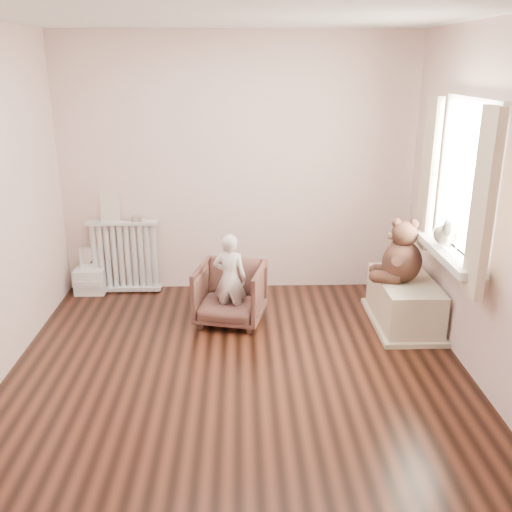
{
  "coord_description": "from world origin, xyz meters",
  "views": [
    {
      "loc": [
        0.03,
        -3.95,
        2.3
      ],
      "look_at": [
        0.15,
        0.45,
        0.8
      ],
      "focal_mm": 40.0,
      "sensor_mm": 36.0,
      "label": 1
    }
  ],
  "objects_px": {
    "toy_bench": "(404,304)",
    "plush_cat": "(445,234)",
    "toy_vanity": "(89,268)",
    "teddy_bear": "(402,256)",
    "radiator": "(125,256)",
    "child": "(230,279)",
    "armchair": "(230,294)"
  },
  "relations": [
    {
      "from": "toy_bench",
      "to": "radiator",
      "type": "bearing_deg",
      "value": 162.28
    },
    {
      "from": "toy_vanity",
      "to": "armchair",
      "type": "height_order",
      "value": "armchair"
    },
    {
      "from": "toy_bench",
      "to": "teddy_bear",
      "type": "relative_size",
      "value": 1.65
    },
    {
      "from": "radiator",
      "to": "child",
      "type": "distance_m",
      "value": 1.37
    },
    {
      "from": "toy_vanity",
      "to": "toy_bench",
      "type": "distance_m",
      "value": 3.18
    },
    {
      "from": "child",
      "to": "radiator",
      "type": "bearing_deg",
      "value": -23.33
    },
    {
      "from": "radiator",
      "to": "toy_vanity",
      "type": "xyz_separation_m",
      "value": [
        -0.37,
        -0.03,
        -0.11
      ]
    },
    {
      "from": "radiator",
      "to": "toy_bench",
      "type": "distance_m",
      "value": 2.84
    },
    {
      "from": "toy_vanity",
      "to": "child",
      "type": "xyz_separation_m",
      "value": [
        1.48,
        -0.78,
        0.17
      ]
    },
    {
      "from": "toy_vanity",
      "to": "armchair",
      "type": "relative_size",
      "value": 0.8
    },
    {
      "from": "toy_bench",
      "to": "teddy_bear",
      "type": "distance_m",
      "value": 0.47
    },
    {
      "from": "teddy_bear",
      "to": "radiator",
      "type": "bearing_deg",
      "value": 175.46
    },
    {
      "from": "toy_vanity",
      "to": "toy_bench",
      "type": "height_order",
      "value": "toy_vanity"
    },
    {
      "from": "child",
      "to": "plush_cat",
      "type": "xyz_separation_m",
      "value": [
        1.73,
        -0.49,
        0.56
      ]
    },
    {
      "from": "radiator",
      "to": "toy_bench",
      "type": "relative_size",
      "value": 0.82
    },
    {
      "from": "toy_bench",
      "to": "teddy_bear",
      "type": "xyz_separation_m",
      "value": [
        -0.06,
        -0.02,
        0.47
      ]
    },
    {
      "from": "toy_bench",
      "to": "teddy_bear",
      "type": "bearing_deg",
      "value": -161.34
    },
    {
      "from": "plush_cat",
      "to": "teddy_bear",
      "type": "bearing_deg",
      "value": 115.83
    },
    {
      "from": "toy_vanity",
      "to": "plush_cat",
      "type": "xyz_separation_m",
      "value": [
        3.21,
        -1.27,
        0.72
      ]
    },
    {
      "from": "child",
      "to": "toy_vanity",
      "type": "bearing_deg",
      "value": -14.99
    },
    {
      "from": "radiator",
      "to": "toy_bench",
      "type": "bearing_deg",
      "value": -17.72
    },
    {
      "from": "toy_vanity",
      "to": "teddy_bear",
      "type": "bearing_deg",
      "value": -15.83
    },
    {
      "from": "armchair",
      "to": "toy_bench",
      "type": "height_order",
      "value": "armchair"
    },
    {
      "from": "toy_bench",
      "to": "plush_cat",
      "type": "distance_m",
      "value": 0.92
    },
    {
      "from": "child",
      "to": "plush_cat",
      "type": "bearing_deg",
      "value": 177.25
    },
    {
      "from": "armchair",
      "to": "child",
      "type": "bearing_deg",
      "value": -77.03
    },
    {
      "from": "child",
      "to": "armchair",
      "type": "bearing_deg",
      "value": -77.03
    },
    {
      "from": "radiator",
      "to": "plush_cat",
      "type": "xyz_separation_m",
      "value": [
        2.84,
        -1.3,
        0.61
      ]
    },
    {
      "from": "radiator",
      "to": "plush_cat",
      "type": "height_order",
      "value": "plush_cat"
    },
    {
      "from": "child",
      "to": "toy_bench",
      "type": "xyz_separation_m",
      "value": [
        1.59,
        -0.05,
        -0.24
      ]
    },
    {
      "from": "toy_vanity",
      "to": "radiator",
      "type": "bearing_deg",
      "value": 4.66
    },
    {
      "from": "radiator",
      "to": "armchair",
      "type": "distance_m",
      "value": 1.35
    }
  ]
}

